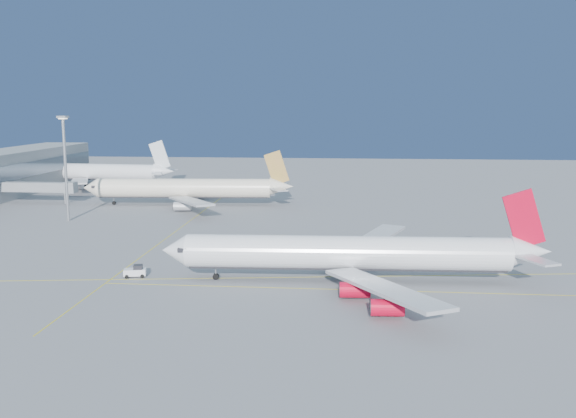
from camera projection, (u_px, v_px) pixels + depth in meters
The scene contains 8 objects.
ground at pixel (337, 268), 121.74m from camera, with size 500.00×500.00×0.00m, color slate.
jet_bridge at pixel (43, 187), 200.18m from camera, with size 23.60×3.60×6.90m.
taxiway_lines at pixel (264, 259), 129.32m from camera, with size 118.86×140.00×0.02m.
airliner_virgin at pixel (355, 254), 111.91m from camera, with size 67.94×61.05×16.77m.
airliner_etihad at pixel (188, 188), 197.27m from camera, with size 65.24×60.14×17.02m.
airliner_third at pixel (92, 172), 243.78m from camera, with size 66.00×60.71×17.70m.
pushback_tug at pixel (135, 271), 115.66m from camera, with size 4.24×3.10×2.20m.
light_mast at pixel (65, 159), 168.77m from camera, with size 2.41×2.41×27.83m.
Camera 1 is at (1.76, -118.65, 30.87)m, focal length 40.00 mm.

